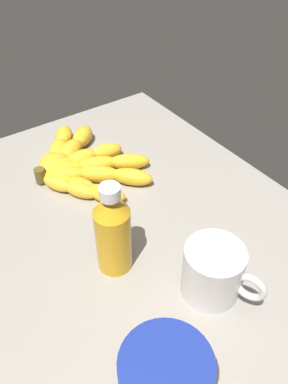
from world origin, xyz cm
name	(u,v)px	position (x,y,z in cm)	size (l,w,h in cm)	color
ground_plane	(131,229)	(0.00, 0.00, -2.43)	(75.30, 57.23, 4.87)	gray
banana_bunch	(81,165)	(16.84, 0.57, 1.63)	(28.44, 21.61, 3.66)	gold
honey_bottle	(113,232)	(-6.47, 7.08, 7.19)	(5.26, 5.26, 15.59)	gold
coffee_mug	(214,272)	(-18.37, -1.74, 4.16)	(11.52, 8.39, 8.29)	silver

